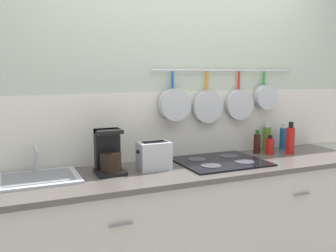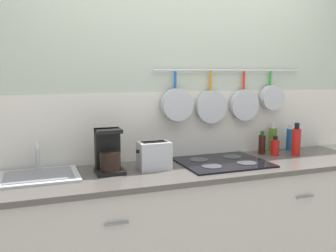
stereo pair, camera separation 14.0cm
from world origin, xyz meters
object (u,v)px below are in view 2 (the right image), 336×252
at_px(toaster, 154,156).
at_px(bottle_dish_soap, 290,139).
at_px(bottle_sesame_oil, 273,139).
at_px(bottle_vinegar, 262,144).
at_px(bottle_hot_sauce, 296,141).
at_px(coffee_maker, 109,154).
at_px(bottle_cooking_wine, 275,147).

height_order(toaster, bottle_dish_soap, bottle_dish_soap).
distance_m(toaster, bottle_sesame_oil, 1.11).
relative_size(toaster, bottle_vinegar, 1.23).
distance_m(bottle_sesame_oil, bottle_hot_sauce, 0.21).
bearing_deg(bottle_dish_soap, bottle_vinegar, -172.10).
bearing_deg(bottle_hot_sauce, toaster, -179.09).
xyz_separation_m(coffee_maker, bottle_hot_sauce, (1.46, -0.01, -0.00)).
xyz_separation_m(bottle_vinegar, bottle_dish_soap, (0.30, 0.04, 0.02)).
distance_m(bottle_vinegar, bottle_hot_sauce, 0.26).
relative_size(bottle_vinegar, bottle_cooking_wine, 1.22).
bearing_deg(bottle_sesame_oil, bottle_vinegar, -156.32).
height_order(coffee_maker, bottle_vinegar, coffee_maker).
distance_m(bottle_cooking_wine, bottle_hot_sauce, 0.17).
height_order(toaster, bottle_hot_sauce, bottle_hot_sauce).
distance_m(coffee_maker, bottle_sesame_oil, 1.40).
relative_size(coffee_maker, bottle_sesame_oil, 1.22).
relative_size(bottle_sesame_oil, bottle_dish_soap, 1.07).
distance_m(toaster, bottle_hot_sauce, 1.17).
bearing_deg(bottle_hot_sauce, coffee_maker, 179.58).
xyz_separation_m(coffee_maker, toaster, (0.30, -0.03, -0.02)).
height_order(bottle_vinegar, bottle_sesame_oil, bottle_sesame_oil).
relative_size(coffee_maker, bottle_cooking_wine, 1.87).
distance_m(coffee_maker, bottle_dish_soap, 1.54).
height_order(coffee_maker, bottle_sesame_oil, coffee_maker).
height_order(coffee_maker, toaster, coffee_maker).
relative_size(bottle_cooking_wine, bottle_sesame_oil, 0.65).
distance_m(coffee_maker, bottle_cooking_wine, 1.31).
bearing_deg(toaster, bottle_cooking_wine, 4.25).
relative_size(bottle_hot_sauce, bottle_dish_soap, 1.16).
xyz_separation_m(bottle_cooking_wine, bottle_hot_sauce, (0.15, -0.06, 0.05)).
bearing_deg(toaster, coffee_maker, 174.37).
bearing_deg(bottle_vinegar, bottle_hot_sauce, -29.64).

